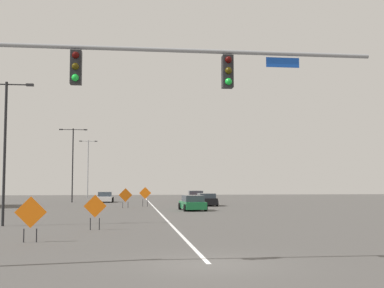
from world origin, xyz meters
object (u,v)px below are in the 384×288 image
construction_sign_right_lane (95,208)px  car_white_far (105,197)px  street_lamp_far_left (73,159)px  construction_sign_median_near (31,214)px  car_green_approaching (193,203)px  car_black_distant (206,200)px  construction_sign_left_lane (125,196)px  street_lamp_mid_left (88,165)px  traffic_signal_assembly (77,86)px  car_red_passing (195,197)px  street_lamp_far_right (5,141)px  construction_sign_median_far (145,194)px

construction_sign_right_lane → car_white_far: construction_sign_right_lane is taller
street_lamp_far_left → construction_sign_median_near: (3.12, -43.14, -4.29)m
construction_sign_median_near → car_green_approaching: construction_sign_median_near is taller
car_green_approaching → street_lamp_far_left: bearing=122.9°
construction_sign_right_lane → car_black_distant: size_ratio=0.42×
construction_sign_left_lane → construction_sign_right_lane: bearing=-93.4°
street_lamp_far_left → car_black_distant: (15.51, -11.00, -4.83)m
street_lamp_mid_left → traffic_signal_assembly: bearing=-85.6°
street_lamp_mid_left → car_green_approaching: bearing=-71.9°
street_lamp_mid_left → street_lamp_far_left: bearing=-91.3°
car_green_approaching → traffic_signal_assembly: bearing=-103.7°
car_red_passing → construction_sign_median_near: bearing=-106.6°
street_lamp_far_right → construction_sign_median_near: bearing=-69.5°
traffic_signal_assembly → car_black_distant: traffic_signal_assembly is taller
car_green_approaching → car_red_passing: bearing=81.9°
construction_sign_right_lane → car_red_passing: construction_sign_right_lane is taller
street_lamp_far_left → construction_sign_left_lane: street_lamp_far_left is taller
construction_sign_median_far → car_white_far: 13.32m
street_lamp_far_right → car_green_approaching: street_lamp_far_right is taller
street_lamp_far_left → car_white_far: street_lamp_far_left is taller
construction_sign_left_lane → construction_sign_median_near: construction_sign_left_lane is taller
construction_sign_right_lane → car_white_far: 38.08m
car_black_distant → car_red_passing: bearing=89.5°
street_lamp_far_right → traffic_signal_assembly: bearing=-69.3°
street_lamp_far_right → car_black_distant: bearing=56.7°
street_lamp_far_right → street_lamp_far_left: street_lamp_far_left is taller
construction_sign_median_far → street_lamp_far_right: bearing=-111.6°
street_lamp_mid_left → construction_sign_median_near: (2.70, -61.31, -4.24)m
traffic_signal_assembly → street_lamp_far_left: (-5.64, 49.68, 0.01)m
street_lamp_far_left → car_green_approaching: street_lamp_far_left is taller
traffic_signal_assembly → car_black_distant: (9.88, 38.68, -4.82)m
construction_sign_median_far → construction_sign_right_lane: 25.86m
street_lamp_mid_left → construction_sign_left_lane: 33.72m
construction_sign_right_lane → car_green_approaching: construction_sign_right_lane is taller
construction_sign_right_lane → construction_sign_median_near: 5.80m
street_lamp_far_left → construction_sign_median_far: 15.64m
traffic_signal_assembly → street_lamp_far_left: bearing=96.5°
car_green_approaching → car_black_distant: car_green_approaching is taller
street_lamp_far_left → car_red_passing: bearing=-4.4°
street_lamp_mid_left → construction_sign_right_lane: bearing=-84.9°
traffic_signal_assembly → construction_sign_median_far: 37.85m
traffic_signal_assembly → construction_sign_left_lane: bearing=88.0°
construction_sign_left_lane → car_green_approaching: 8.07m
construction_sign_median_far → car_red_passing: construction_sign_median_far is taller
construction_sign_right_lane → car_black_distant: 28.66m
car_green_approaching → car_white_far: car_green_approaching is taller
car_black_distant → car_white_far: bearing=135.5°
car_red_passing → construction_sign_right_lane: bearing=-105.5°
construction_sign_median_near → car_red_passing: 43.76m
construction_sign_median_far → car_green_approaching: (4.05, -7.76, -0.65)m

